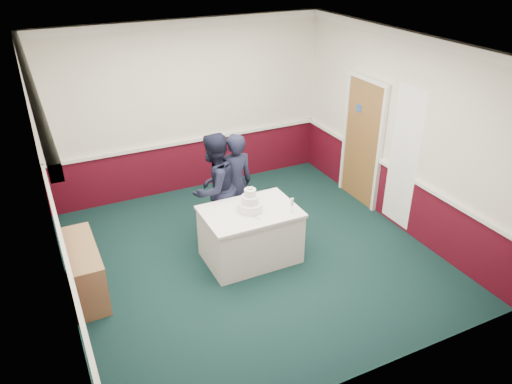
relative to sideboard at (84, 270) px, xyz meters
name	(u,v)px	position (x,y,z in m)	size (l,w,h in m)	color
ground	(251,256)	(2.28, -0.20, -0.35)	(5.00, 5.00, 0.00)	black
room_shell	(236,115)	(2.36, 0.41, 1.62)	(5.00, 5.00, 3.00)	silver
sideboard	(84,270)	(0.00, 0.00, 0.00)	(0.41, 1.20, 0.70)	#A87D51
cake_table	(250,234)	(2.26, -0.23, 0.05)	(1.32, 0.92, 0.79)	white
wedding_cake	(250,203)	(2.26, -0.23, 0.55)	(0.35, 0.35, 0.36)	white
cake_knife	(255,217)	(2.23, -0.43, 0.44)	(0.01, 0.22, 0.01)	silver
champagne_flute	(292,203)	(2.76, -0.51, 0.58)	(0.05, 0.05, 0.21)	silver
person_man	(214,188)	(2.02, 0.50, 0.50)	(0.83, 0.64, 1.70)	black
person_woman	(235,184)	(2.37, 0.56, 0.46)	(0.59, 0.39, 1.63)	black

